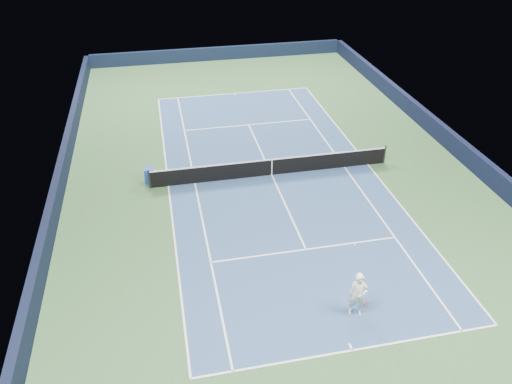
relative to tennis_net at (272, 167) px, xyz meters
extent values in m
plane|color=#2E522D|center=(0.00, 0.00, -0.50)|extent=(40.00, 40.00, 0.00)
cube|color=black|center=(0.00, 19.82, 0.05)|extent=(22.00, 0.35, 1.10)
cube|color=black|center=(10.82, 0.00, 0.05)|extent=(0.35, 40.00, 1.10)
cube|color=black|center=(-10.82, 0.00, 0.05)|extent=(0.35, 40.00, 1.10)
cube|color=navy|center=(0.00, 0.00, -0.50)|extent=(10.97, 23.77, 0.01)
cube|color=white|center=(0.00, 11.88, -0.50)|extent=(10.97, 0.08, 0.00)
cube|color=white|center=(0.00, -11.88, -0.50)|extent=(10.97, 0.08, 0.00)
cube|color=white|center=(5.49, 0.00, -0.50)|extent=(0.08, 23.77, 0.00)
cube|color=white|center=(-5.49, 0.00, -0.50)|extent=(0.08, 23.77, 0.00)
cube|color=white|center=(4.12, 0.00, -0.50)|extent=(0.08, 23.77, 0.00)
cube|color=white|center=(-4.12, 0.00, -0.50)|extent=(0.08, 23.77, 0.00)
cube|color=white|center=(0.00, 6.40, -0.50)|extent=(8.23, 0.08, 0.00)
cube|color=white|center=(0.00, -6.40, -0.50)|extent=(8.23, 0.08, 0.00)
cube|color=white|center=(0.00, 0.00, -0.50)|extent=(0.08, 12.80, 0.00)
cube|color=white|center=(0.00, 11.73, -0.50)|extent=(0.08, 0.30, 0.00)
cube|color=white|center=(0.00, -11.73, -0.50)|extent=(0.08, 0.30, 0.00)
cylinder|color=black|center=(-6.40, 0.00, 0.03)|extent=(0.10, 0.10, 1.07)
cylinder|color=black|center=(6.40, 0.00, 0.03)|extent=(0.10, 0.10, 1.07)
cube|color=black|center=(0.00, 0.00, -0.05)|extent=(12.80, 0.03, 0.91)
cube|color=white|center=(0.00, 0.00, 0.44)|extent=(12.80, 0.04, 0.06)
cube|color=white|center=(0.00, 0.00, -0.05)|extent=(0.05, 0.04, 0.91)
cube|color=#1C41AC|center=(-6.40, 0.59, -0.09)|extent=(0.53, 0.48, 0.83)
cube|color=white|center=(-6.11, 0.59, -0.05)|extent=(0.05, 0.37, 0.37)
imported|color=white|center=(0.72, -10.31, 0.43)|extent=(0.78, 0.64, 1.86)
cylinder|color=pink|center=(1.04, -10.36, 0.20)|extent=(0.03, 0.03, 0.31)
cylinder|color=black|center=(1.04, -10.36, -0.04)|extent=(0.31, 0.02, 0.31)
cylinder|color=#C88192|center=(1.04, -10.36, -0.04)|extent=(0.33, 0.03, 0.33)
sphere|color=#CEDC2E|center=(0.82, -9.31, 1.90)|extent=(0.07, 0.07, 0.07)
camera|label=1|loc=(-5.52, -22.28, 13.18)|focal=35.00mm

